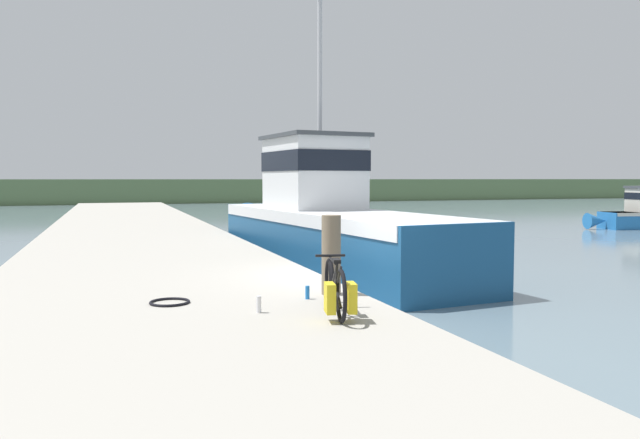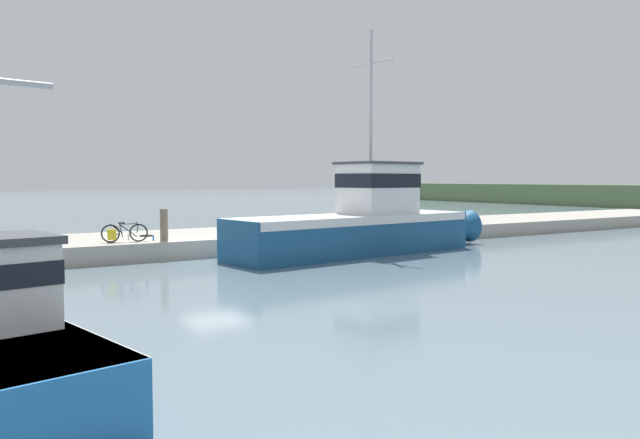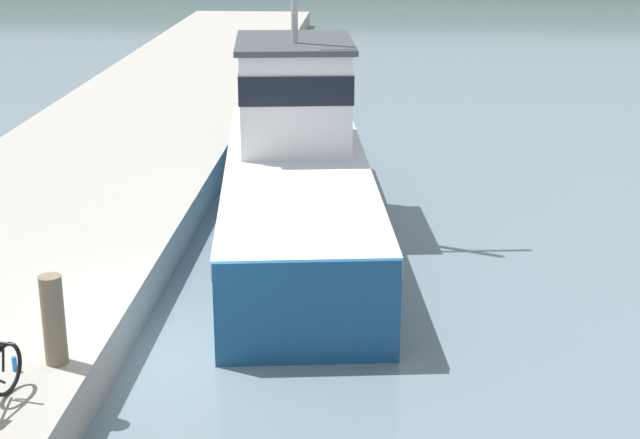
% 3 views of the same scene
% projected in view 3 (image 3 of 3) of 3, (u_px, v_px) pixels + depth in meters
% --- Properties ---
extents(ground_plane, '(320.00, 320.00, 0.00)m').
position_uv_depth(ground_plane, '(166.00, 356.00, 15.48)').
color(ground_plane, slate).
extents(fishing_boat_main, '(4.17, 13.84, 9.61)m').
position_uv_depth(fishing_boat_main, '(296.00, 167.00, 20.91)').
color(fishing_boat_main, navy).
rests_on(fishing_boat_main, ground_plane).
extents(mooring_post, '(0.32, 0.32, 1.30)m').
position_uv_depth(mooring_post, '(54.00, 320.00, 13.45)').
color(mooring_post, '#756651').
rests_on(mooring_post, dock_pier).
extents(water_bottle_on_curb, '(0.07, 0.07, 0.21)m').
position_uv_depth(water_bottle_on_curb, '(15.00, 364.00, 13.38)').
color(water_bottle_on_curb, blue).
rests_on(water_bottle_on_curb, dock_pier).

